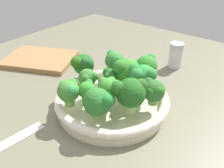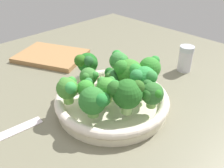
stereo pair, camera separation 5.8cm
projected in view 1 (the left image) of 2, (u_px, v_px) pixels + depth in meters
The scene contains 18 objects.
ground_plane at pixel (114, 121), 59.36cm from camera, with size 130.00×130.00×2.50cm, color #6D6A54.
bowl at pixel (112, 101), 60.87cm from camera, with size 28.11×28.11×4.09cm.
broccoli_floret_0 at pixel (111, 77), 60.95cm from camera, with size 4.68×4.31×5.11cm.
broccoli_floret_1 at pixel (127, 69), 64.41cm from camera, with size 5.65×4.77×5.59cm.
broccoli_floret_2 at pixel (99, 102), 50.66cm from camera, with size 6.71×6.06×6.75cm.
broccoli_floret_3 at pixel (130, 93), 51.70cm from camera, with size 6.79×6.77×8.00cm.
broccoli_floret_4 at pixel (88, 79), 59.12cm from camera, with size 4.78×4.63×6.10cm.
broccoli_floret_5 at pixel (115, 61), 66.39cm from camera, with size 6.07×5.03×6.75cm.
broccoli_floret_6 at pixel (143, 77), 58.04cm from camera, with size 6.79×6.84×7.49cm.
broccoli_floret_7 at pixel (69, 91), 54.28cm from camera, with size 5.98×5.08×6.23cm.
broccoli_floret_8 at pixel (109, 88), 55.80cm from camera, with size 5.94×5.27×5.95cm.
broccoli_floret_9 at pixel (148, 66), 63.25cm from camera, with size 5.66×6.04×7.22cm.
broccoli_floret_10 at pixel (153, 91), 54.73cm from camera, with size 5.60×5.41×6.03cm.
broccoli_floret_11 at pixel (87, 91), 55.51cm from camera, with size 4.50×4.52×5.39cm.
broccoli_floret_12 at pixel (83, 64), 64.04cm from camera, with size 6.00×6.61×7.18cm.
broccoli_floret_13 at pixel (127, 71), 60.22cm from camera, with size 6.77×7.03×8.00cm.
cutting_board at pixel (40, 59), 84.55cm from camera, with size 22.78×16.56×1.60cm, color #9F7245.
pepper_shaker at pixel (176, 55), 79.26cm from camera, with size 4.48×4.48×8.29cm.
Camera 1 is at (28.24, -36.34, 37.33)cm, focal length 39.30 mm.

